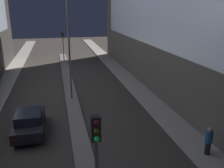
{
  "coord_description": "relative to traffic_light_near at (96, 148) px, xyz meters",
  "views": [
    {
      "loc": [
        -1.15,
        -3.56,
        8.08
      ],
      "look_at": [
        4.28,
        20.22,
        0.5
      ],
      "focal_mm": 40.0,
      "sensor_mm": 36.0,
      "label": 1
    }
  ],
  "objects": [
    {
      "name": "median_strip",
      "position": [
        0.0,
        16.96,
        -3.35
      ],
      "size": [
        1.1,
        39.72,
        0.15
      ],
      "color": "#66605B",
      "rests_on": "ground"
    },
    {
      "name": "traffic_light_near",
      "position": [
        0.0,
        0.0,
        0.0
      ],
      "size": [
        0.32,
        0.42,
        4.46
      ],
      "color": "#4C4C51",
      "rests_on": "median_strip"
    },
    {
      "name": "traffic_light_mid",
      "position": [
        0.0,
        29.69,
        0.0
      ],
      "size": [
        0.32,
        0.42,
        4.46
      ],
      "color": "#4C4C51",
      "rests_on": "median_strip"
    },
    {
      "name": "street_lamp",
      "position": [
        0.0,
        13.96,
        3.13
      ],
      "size": [
        0.53,
        0.53,
        9.55
      ],
      "color": "#4C4C51",
      "rests_on": "median_strip"
    },
    {
      "name": "car_left_lane",
      "position": [
        -3.15,
        8.4,
        -2.63
      ],
      "size": [
        1.86,
        4.53,
        1.6
      ],
      "color": "black",
      "rests_on": "ground"
    },
    {
      "name": "pedestrian_on_right_sidewalk",
      "position": [
        6.81,
        3.31,
        -2.45
      ],
      "size": [
        0.42,
        0.42,
        1.65
      ],
      "color": "black",
      "rests_on": "sidewalk_right"
    }
  ]
}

